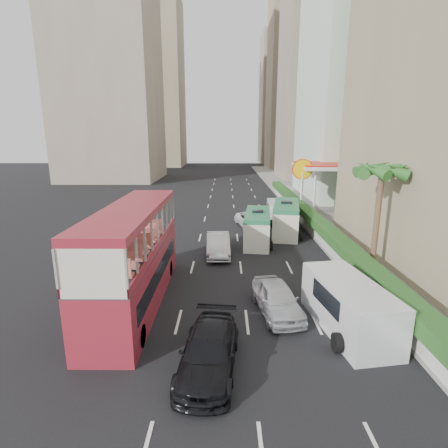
{
  "coord_description": "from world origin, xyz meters",
  "views": [
    {
      "loc": [
        -1.39,
        -16.68,
        8.36
      ],
      "look_at": [
        -1.5,
        4.0,
        3.2
      ],
      "focal_mm": 28.0,
      "sensor_mm": 36.0,
      "label": 1
    }
  ],
  "objects_px": {
    "double_decker_bus": "(135,256)",
    "minibus_far": "(286,219)",
    "car_black": "(209,368)",
    "van_asset": "(251,227)",
    "panel_van_near": "(348,306)",
    "minibus_near": "(257,228)",
    "car_silver_lane_a": "(218,255)",
    "shell_station": "(326,188)",
    "car_silver_lane_b": "(276,313)",
    "palm_tree": "(377,221)",
    "panel_van_far": "(277,210)"
  },
  "relations": [
    {
      "from": "panel_van_far",
      "to": "shell_station",
      "type": "relative_size",
      "value": 0.57
    },
    {
      "from": "van_asset",
      "to": "panel_van_near",
      "type": "relative_size",
      "value": 0.87
    },
    {
      "from": "car_black",
      "to": "minibus_far",
      "type": "relative_size",
      "value": 0.79
    },
    {
      "from": "panel_van_near",
      "to": "panel_van_far",
      "type": "bearing_deg",
      "value": 81.29
    },
    {
      "from": "minibus_far",
      "to": "minibus_near",
      "type": "bearing_deg",
      "value": -124.84
    },
    {
      "from": "car_silver_lane_b",
      "to": "palm_tree",
      "type": "bearing_deg",
      "value": 28.06
    },
    {
      "from": "double_decker_bus",
      "to": "palm_tree",
      "type": "distance_m",
      "value": 14.39
    },
    {
      "from": "car_silver_lane_b",
      "to": "car_black",
      "type": "distance_m",
      "value": 5.29
    },
    {
      "from": "double_decker_bus",
      "to": "car_silver_lane_b",
      "type": "xyz_separation_m",
      "value": [
        7.1,
        -1.12,
        -2.53
      ]
    },
    {
      "from": "car_silver_lane_b",
      "to": "car_black",
      "type": "relative_size",
      "value": 0.9
    },
    {
      "from": "double_decker_bus",
      "to": "van_asset",
      "type": "xyz_separation_m",
      "value": [
        7.03,
        15.77,
        -2.53
      ]
    },
    {
      "from": "van_asset",
      "to": "palm_tree",
      "type": "relative_size",
      "value": 0.75
    },
    {
      "from": "car_silver_lane_a",
      "to": "minibus_near",
      "type": "relative_size",
      "value": 0.81
    },
    {
      "from": "minibus_near",
      "to": "shell_station",
      "type": "distance_m",
      "value": 15.37
    },
    {
      "from": "car_silver_lane_b",
      "to": "panel_van_near",
      "type": "relative_size",
      "value": 0.8
    },
    {
      "from": "double_decker_bus",
      "to": "panel_van_near",
      "type": "height_order",
      "value": "double_decker_bus"
    },
    {
      "from": "van_asset",
      "to": "shell_station",
      "type": "xyz_separation_m",
      "value": [
        8.97,
        7.23,
        2.75
      ]
    },
    {
      "from": "panel_van_near",
      "to": "panel_van_far",
      "type": "distance_m",
      "value": 21.71
    },
    {
      "from": "double_decker_bus",
      "to": "car_silver_lane_a",
      "type": "distance_m",
      "value": 8.93
    },
    {
      "from": "palm_tree",
      "to": "shell_station",
      "type": "bearing_deg",
      "value": 83.4
    },
    {
      "from": "car_black",
      "to": "panel_van_far",
      "type": "xyz_separation_m",
      "value": [
        5.94,
        24.56,
        0.91
      ]
    },
    {
      "from": "double_decker_bus",
      "to": "car_silver_lane_b",
      "type": "distance_m",
      "value": 7.62
    },
    {
      "from": "double_decker_bus",
      "to": "shell_station",
      "type": "bearing_deg",
      "value": 55.18
    },
    {
      "from": "double_decker_bus",
      "to": "car_black",
      "type": "bearing_deg",
      "value": -53.46
    },
    {
      "from": "minibus_near",
      "to": "double_decker_bus",
      "type": "bearing_deg",
      "value": -117.81
    },
    {
      "from": "car_silver_lane_a",
      "to": "car_silver_lane_b",
      "type": "relative_size",
      "value": 1.06
    },
    {
      "from": "car_silver_lane_a",
      "to": "car_black",
      "type": "distance_m",
      "value": 12.93
    },
    {
      "from": "car_black",
      "to": "minibus_far",
      "type": "bearing_deg",
      "value": 78.0
    },
    {
      "from": "minibus_near",
      "to": "panel_van_near",
      "type": "height_order",
      "value": "minibus_near"
    },
    {
      "from": "double_decker_bus",
      "to": "palm_tree",
      "type": "bearing_deg",
      "value": 16.16
    },
    {
      "from": "car_silver_lane_b",
      "to": "palm_tree",
      "type": "distance_m",
      "value": 9.08
    },
    {
      "from": "car_silver_lane_a",
      "to": "panel_van_far",
      "type": "bearing_deg",
      "value": 60.75
    },
    {
      "from": "double_decker_bus",
      "to": "minibus_far",
      "type": "bearing_deg",
      "value": 53.25
    },
    {
      "from": "minibus_near",
      "to": "palm_tree",
      "type": "distance_m",
      "value": 9.54
    },
    {
      "from": "panel_van_near",
      "to": "palm_tree",
      "type": "distance_m",
      "value": 7.88
    },
    {
      "from": "shell_station",
      "to": "panel_van_near",
      "type": "bearing_deg",
      "value": -103.13
    },
    {
      "from": "van_asset",
      "to": "panel_van_near",
      "type": "distance_m",
      "value": 18.58
    },
    {
      "from": "panel_van_near",
      "to": "minibus_far",
      "type": "bearing_deg",
      "value": 81.56
    },
    {
      "from": "double_decker_bus",
      "to": "car_silver_lane_a",
      "type": "relative_size",
      "value": 2.35
    },
    {
      "from": "car_silver_lane_b",
      "to": "panel_van_near",
      "type": "bearing_deg",
      "value": -35.13
    },
    {
      "from": "car_black",
      "to": "van_asset",
      "type": "bearing_deg",
      "value": 87.4
    },
    {
      "from": "car_silver_lane_a",
      "to": "panel_van_near",
      "type": "bearing_deg",
      "value": -61.66
    },
    {
      "from": "minibus_near",
      "to": "panel_van_near",
      "type": "xyz_separation_m",
      "value": [
        2.89,
        -13.06,
        -0.17
      ]
    },
    {
      "from": "panel_van_near",
      "to": "shell_station",
      "type": "xyz_separation_m",
      "value": [
        5.96,
        25.54,
        1.65
      ]
    },
    {
      "from": "car_black",
      "to": "minibus_near",
      "type": "xyz_separation_m",
      "value": [
        3.16,
        15.91,
        1.27
      ]
    },
    {
      "from": "panel_van_far",
      "to": "palm_tree",
      "type": "relative_size",
      "value": 0.71
    },
    {
      "from": "double_decker_bus",
      "to": "minibus_near",
      "type": "height_order",
      "value": "double_decker_bus"
    },
    {
      "from": "panel_van_near",
      "to": "double_decker_bus",
      "type": "bearing_deg",
      "value": 156.84
    },
    {
      "from": "car_silver_lane_a",
      "to": "shell_station",
      "type": "xyz_separation_m",
      "value": [
        11.95,
        15.46,
        2.75
      ]
    },
    {
      "from": "car_silver_lane_b",
      "to": "shell_station",
      "type": "xyz_separation_m",
      "value": [
        8.9,
        24.12,
        2.75
      ]
    }
  ]
}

